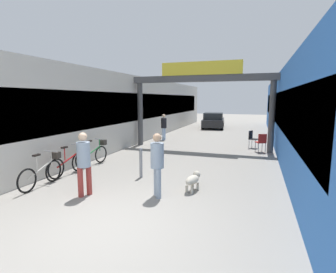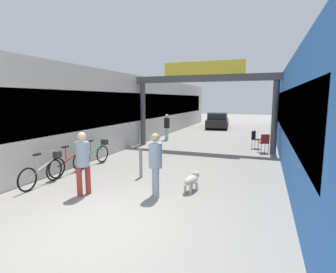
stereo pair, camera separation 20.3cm
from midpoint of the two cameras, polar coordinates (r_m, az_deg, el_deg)
ground_plane at (r=5.69m, az=-12.50°, el=-18.22°), size 80.00×80.00×0.00m
storefront_left at (r=17.19m, az=-7.16°, el=6.04°), size 3.00×26.00×3.76m
storefront_right at (r=15.43m, az=28.86°, el=4.85°), size 3.00×26.00×3.76m
arcade_sign_gateway at (r=13.29m, az=8.17°, el=10.41°), size 7.40×0.47×4.30m
pedestrian_with_dog at (r=6.69m, az=-1.88°, el=-5.34°), size 0.47×0.47×1.66m
pedestrian_companion at (r=7.12m, az=-17.29°, el=-4.81°), size 0.45×0.45×1.67m
pedestrian_carrying_crate at (r=16.02m, az=0.10°, el=2.43°), size 0.35×0.38×1.58m
dog_on_leash at (r=7.30m, az=6.04°, el=-9.35°), size 0.39×0.72×0.51m
bicycle_silver_nearest at (r=8.51m, az=-24.72°, el=-6.67°), size 0.46×1.69×0.98m
bicycle_red_second at (r=9.41m, az=-19.72°, el=-5.02°), size 0.46×1.69×0.98m
bicycle_green_third at (r=10.44m, az=-15.01°, el=-3.55°), size 0.46×1.68×0.98m
bollard_post_metal at (r=8.48m, az=-5.26°, el=-5.59°), size 0.10×0.10×0.98m
cafe_chair_red_nearer at (r=13.03m, az=20.61°, el=-1.03°), size 0.53×0.53×0.89m
cafe_chair_black_farther at (r=14.06m, az=18.87°, el=-0.30°), size 0.53×0.53×0.89m
parked_car_black at (r=23.13m, az=10.99°, el=3.43°), size 2.17×4.17×1.33m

